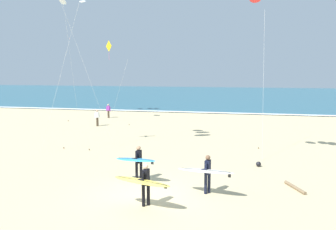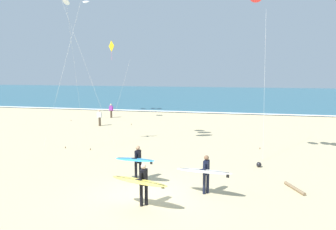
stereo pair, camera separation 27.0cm
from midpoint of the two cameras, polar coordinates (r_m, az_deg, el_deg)
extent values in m
plane|color=#CCB789|center=(13.53, -4.68, -14.69)|extent=(160.00, 160.00, 0.00)
cube|color=#2D6075|center=(68.05, 8.26, 3.81)|extent=(160.00, 60.00, 0.08)
cube|color=white|center=(38.57, 5.94, 0.53)|extent=(160.00, 0.99, 0.01)
cylinder|color=black|center=(12.36, -5.27, -14.78)|extent=(0.13, 0.13, 0.88)
cylinder|color=black|center=(12.44, -4.34, -14.62)|extent=(0.13, 0.13, 0.88)
cube|color=black|center=(12.13, -4.85, -11.48)|extent=(0.26, 0.37, 0.60)
cube|color=red|center=(12.16, -5.30, -11.23)|extent=(0.05, 0.20, 0.32)
sphere|color=beige|center=(11.99, -4.87, -9.59)|extent=(0.21, 0.21, 0.21)
cylinder|color=black|center=(11.90, -5.35, -11.32)|extent=(0.09, 0.09, 0.26)
cylinder|color=black|center=(11.89, -5.80, -12.00)|extent=(0.26, 0.12, 0.14)
cylinder|color=black|center=(12.34, -4.37, -11.32)|extent=(0.09, 0.09, 0.56)
ellipsoid|color=#EFD14C|center=(11.85, -5.62, -12.29)|extent=(2.37, 0.90, 0.16)
cube|color=#333333|center=(11.83, -5.63, -12.12)|extent=(2.01, 0.38, 0.08)
cube|color=#262628|center=(11.49, -1.17, -13.29)|extent=(0.12, 0.03, 0.14)
cylinder|color=black|center=(15.06, -6.41, -10.49)|extent=(0.13, 0.13, 0.88)
cylinder|color=black|center=(15.14, -5.58, -10.38)|extent=(0.13, 0.13, 0.88)
cube|color=black|center=(14.88, -6.04, -7.73)|extent=(0.24, 0.36, 0.60)
cube|color=red|center=(14.91, -6.41, -7.54)|extent=(0.04, 0.20, 0.32)
sphere|color=#A87A59|center=(14.77, -6.06, -6.17)|extent=(0.21, 0.21, 0.21)
cylinder|color=black|center=(14.65, -6.42, -7.55)|extent=(0.09, 0.09, 0.26)
cylinder|color=black|center=(14.63, -6.77, -8.11)|extent=(0.26, 0.11, 0.14)
cylinder|color=black|center=(15.09, -5.68, -7.65)|extent=(0.09, 0.09, 0.56)
ellipsoid|color=#3399D8|center=(14.58, -6.62, -8.32)|extent=(2.05, 0.77, 0.12)
cube|color=#333333|center=(14.57, -6.62, -8.18)|extent=(1.75, 0.24, 0.05)
cube|color=#262628|center=(14.28, -3.51, -8.93)|extent=(0.12, 0.03, 0.14)
cylinder|color=black|center=(13.53, 6.49, -12.71)|extent=(0.13, 0.13, 0.88)
cylinder|color=black|center=(13.65, 7.12, -12.53)|extent=(0.13, 0.13, 0.88)
cube|color=black|center=(13.34, 6.86, -9.65)|extent=(0.27, 0.37, 0.60)
cube|color=yellow|center=(13.36, 6.43, -9.44)|extent=(0.05, 0.20, 0.32)
sphere|color=brown|center=(13.22, 6.89, -7.92)|extent=(0.21, 0.21, 0.21)
cylinder|color=black|center=(13.10, 6.58, -9.48)|extent=(0.09, 0.09, 0.26)
cylinder|color=black|center=(13.07, 6.20, -10.11)|extent=(0.26, 0.13, 0.14)
cylinder|color=black|center=(13.56, 7.14, -9.53)|extent=(0.09, 0.09, 0.56)
ellipsoid|color=white|center=(13.03, 6.40, -10.36)|extent=(2.47, 0.98, 0.18)
cube|color=#333333|center=(13.02, 6.40, -10.20)|extent=(2.09, 0.47, 0.10)
cube|color=#262628|center=(12.82, 10.83, -11.11)|extent=(0.12, 0.04, 0.14)
cube|color=yellow|center=(32.89, -11.27, 12.55)|extent=(0.89, 0.74, 1.12)
cylinder|color=pink|center=(32.83, -11.22, 10.81)|extent=(0.02, 0.02, 0.87)
cylinder|color=silver|center=(31.26, -9.44, 4.45)|extent=(2.85, 2.35, 6.27)
cylinder|color=brown|center=(30.07, -7.54, -1.78)|extent=(0.06, 0.06, 0.10)
cylinder|color=silver|center=(19.71, 17.06, 6.06)|extent=(0.07, 2.83, 9.06)
cylinder|color=brown|center=(21.74, 16.26, -5.95)|extent=(0.06, 0.06, 0.10)
cylinder|color=silver|center=(20.71, -19.68, 7.73)|extent=(2.83, 1.17, 10.29)
cylinder|color=brown|center=(21.20, -14.90, -6.26)|extent=(0.06, 0.06, 0.10)
ellipsoid|color=white|center=(37.72, -15.87, 19.77)|extent=(1.00, 1.51, 0.62)
ellipsoid|color=white|center=(38.27, -19.31, 19.45)|extent=(1.00, 1.51, 0.62)
cylinder|color=silver|center=(35.30, -17.99, 9.87)|extent=(0.94, 3.87, 12.77)
cylinder|color=brown|center=(33.78, -18.40, -1.02)|extent=(0.06, 0.06, 0.10)
cylinder|color=silver|center=(21.19, -15.44, 8.04)|extent=(3.24, 1.02, 10.38)
cylinder|color=brown|center=(22.15, -19.26, -5.82)|extent=(0.06, 0.06, 0.10)
cylinder|color=#4C3D2D|center=(29.99, -13.35, -1.24)|extent=(0.22, 0.22, 0.84)
cube|color=white|center=(29.88, -13.39, 0.06)|extent=(0.34, 0.21, 0.54)
sphere|color=tan|center=(29.83, -13.41, 0.79)|extent=(0.20, 0.20, 0.20)
cylinder|color=white|center=(29.83, -13.00, -0.13)|extent=(0.08, 0.08, 0.50)
cylinder|color=white|center=(29.97, -13.76, -0.12)|extent=(0.08, 0.08, 0.50)
cylinder|color=#4C3D2D|center=(34.92, -11.31, 0.15)|extent=(0.22, 0.22, 0.84)
cube|color=purple|center=(34.83, -11.34, 1.27)|extent=(0.32, 0.18, 0.54)
sphere|color=beige|center=(34.78, -11.36, 1.89)|extent=(0.20, 0.20, 0.20)
cylinder|color=purple|center=(34.92, -11.65, 1.12)|extent=(0.08, 0.08, 0.50)
cylinder|color=purple|center=(34.76, -11.01, 1.10)|extent=(0.08, 0.08, 0.50)
sphere|color=black|center=(17.78, 16.18, -8.83)|extent=(0.28, 0.28, 0.28)
cylinder|color=#846B4C|center=(15.14, 22.21, -12.44)|extent=(0.71, 1.35, 0.15)
camera|label=1|loc=(0.13, -90.46, -0.07)|focal=32.54mm
camera|label=2|loc=(0.13, 89.54, 0.07)|focal=32.54mm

